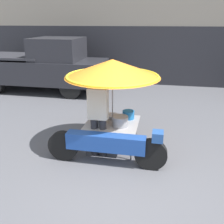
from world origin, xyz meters
The scene contains 5 objects.
ground_plane centered at (0.00, 0.00, 0.00)m, with size 36.00×36.00×0.00m, color #56565B.
shopfront_building centered at (0.00, 8.20, 2.18)m, with size 28.00×2.06×4.40m.
vendor_motorcycle_cart centered at (-0.35, 1.13, 1.48)m, with size 2.32×1.90×1.92m.
vendor_person centered at (-0.57, 0.84, 0.93)m, with size 0.38×0.22×1.65m.
pickup_truck centered at (-3.91, 5.29, 0.98)m, with size 5.09×1.83×2.03m.
Camera 1 is at (0.59, -3.58, 2.63)m, focal length 40.00 mm.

